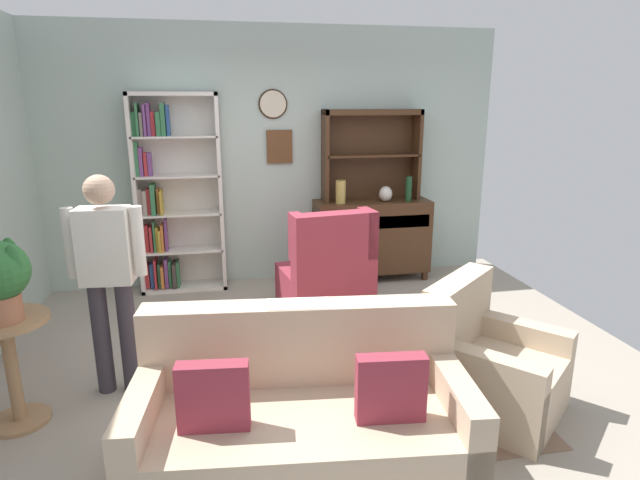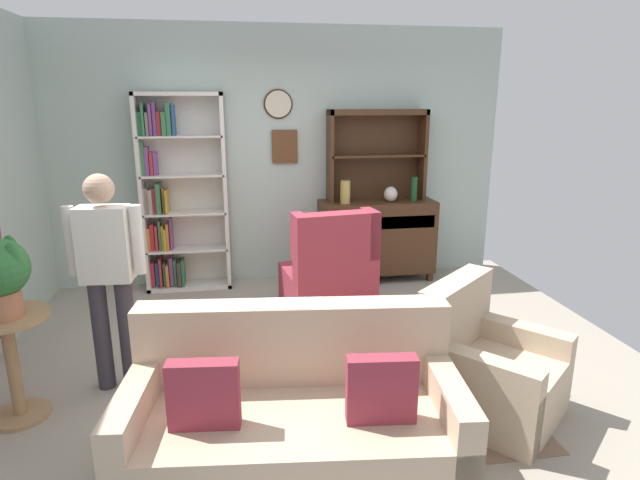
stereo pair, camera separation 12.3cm
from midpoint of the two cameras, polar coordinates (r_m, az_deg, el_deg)
The scene contains 14 objects.
ground_plane at distance 4.33m, azimuth -0.05°, elevation -13.13°, with size 5.40×4.60×0.02m, color #9E9384.
wall_back at distance 5.96m, azimuth -3.49°, elevation 8.99°, with size 5.00×0.09×2.80m.
area_rug at distance 4.10m, azimuth 3.52°, elevation -14.67°, with size 2.26×2.18×0.01m, color #846651.
bookshelf at distance 5.81m, azimuth -14.62°, elevation 4.61°, with size 0.90×0.30×2.10m.
sideboard at distance 6.06m, azimuth 6.72°, elevation 0.40°, with size 1.30×0.45×0.92m.
sideboard_hutch at distance 5.98m, azimuth 6.74°, elevation 10.44°, with size 1.10×0.26×1.00m.
vase_tall at distance 5.77m, azimuth 3.37°, elevation 5.20°, with size 0.11×0.11×0.25m, color tan.
vase_round at distance 5.93m, azimuth 8.26°, elevation 4.93°, with size 0.15×0.15×0.17m, color beige.
bottle_wine at distance 5.98m, azimuth 10.73°, elevation 5.44°, with size 0.07×0.07×0.28m, color #194223.
couch_floral at distance 3.07m, azimuth -1.65°, elevation -19.04°, with size 1.88×1.04×0.90m.
armchair_floral at distance 3.77m, azimuth 18.62°, elevation -13.39°, with size 1.08×1.08×0.88m.
wingback_chair at distance 5.05m, azimuth 1.71°, elevation -4.00°, with size 0.88×0.90×1.05m.
plant_stand at distance 3.94m, azimuth -29.69°, elevation -10.82°, with size 0.52×0.52×0.73m.
person_reading at distance 3.88m, azimuth -21.20°, elevation -2.87°, with size 0.52×0.23×1.56m.
Camera 2 is at (-0.57, -3.77, 2.04)m, focal length 29.53 mm.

